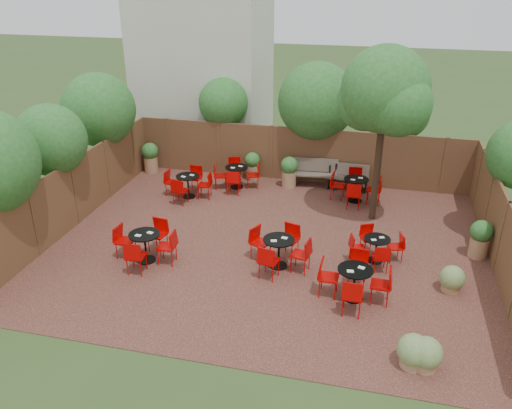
# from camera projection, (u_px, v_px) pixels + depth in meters

# --- Properties ---
(ground) EXTENTS (80.00, 80.00, 0.00)m
(ground) POSITION_uv_depth(u_px,v_px,m) (269.00, 245.00, 14.77)
(ground) COLOR #354F23
(ground) RESTS_ON ground
(courtyard_paving) EXTENTS (12.00, 10.00, 0.02)m
(courtyard_paving) POSITION_uv_depth(u_px,v_px,m) (269.00, 245.00, 14.77)
(courtyard_paving) COLOR #371D16
(courtyard_paving) RESTS_ON ground
(fence_back) EXTENTS (12.00, 0.08, 2.00)m
(fence_back) POSITION_uv_depth(u_px,v_px,m) (298.00, 155.00, 18.76)
(fence_back) COLOR #502D1E
(fence_back) RESTS_ON ground
(fence_left) EXTENTS (0.08, 10.00, 2.00)m
(fence_left) POSITION_uv_depth(u_px,v_px,m) (74.00, 193.00, 15.63)
(fence_left) COLOR #502D1E
(fence_left) RESTS_ON ground
(fence_right) EXTENTS (0.08, 10.00, 2.00)m
(fence_right) POSITION_uv_depth(u_px,v_px,m) (502.00, 238.00, 13.08)
(fence_right) COLOR #502D1E
(fence_right) RESTS_ON ground
(neighbour_building) EXTENTS (5.00, 4.00, 8.00)m
(neighbour_building) POSITION_uv_depth(u_px,v_px,m) (203.00, 52.00, 21.09)
(neighbour_building) COLOR beige
(neighbour_building) RESTS_ON ground
(overhang_foliage) EXTENTS (15.63, 10.85, 2.78)m
(overhang_foliage) POSITION_uv_depth(u_px,v_px,m) (200.00, 123.00, 16.27)
(overhang_foliage) COLOR #23611F
(overhang_foliage) RESTS_ON ground
(courtyard_tree) EXTENTS (2.69, 2.59, 5.29)m
(courtyard_tree) POSITION_uv_depth(u_px,v_px,m) (384.00, 95.00, 14.67)
(courtyard_tree) COLOR black
(courtyard_tree) RESTS_ON courtyard_paving
(park_bench_left) EXTENTS (1.62, 0.65, 0.98)m
(park_bench_left) POSITION_uv_depth(u_px,v_px,m) (315.00, 172.00, 18.49)
(park_bench_left) COLOR brown
(park_bench_left) RESTS_ON courtyard_paving
(park_bench_right) EXTENTS (1.46, 0.54, 0.89)m
(park_bench_right) POSITION_uv_depth(u_px,v_px,m) (348.00, 176.00, 18.26)
(park_bench_right) COLOR brown
(park_bench_right) RESTS_ON courtyard_paving
(bistro_tables) EXTENTS (7.86, 7.54, 0.94)m
(bistro_tables) POSITION_uv_depth(u_px,v_px,m) (270.00, 220.00, 15.19)
(bistro_tables) COLOR black
(bistro_tables) RESTS_ON courtyard_paving
(planters) EXTENTS (11.83, 4.57, 1.14)m
(planters) POSITION_uv_depth(u_px,v_px,m) (273.00, 177.00, 17.81)
(planters) COLOR #976F4B
(planters) RESTS_ON courtyard_paving
(low_shrubs) EXTENTS (1.63, 3.57, 0.71)m
(low_shrubs) POSITION_uv_depth(u_px,v_px,m) (430.00, 328.00, 10.89)
(low_shrubs) COLOR #976F4B
(low_shrubs) RESTS_ON courtyard_paving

